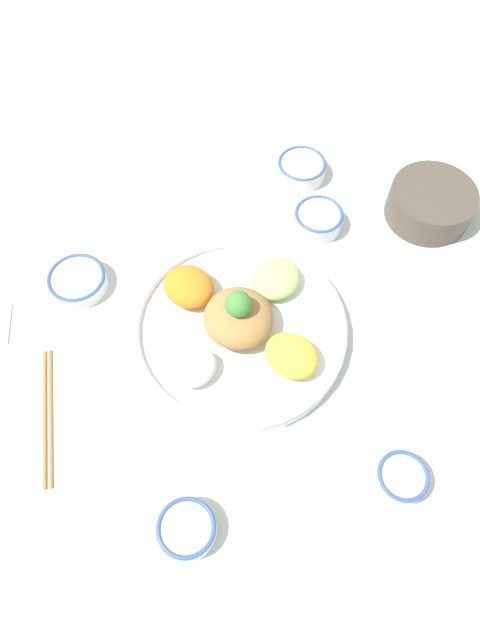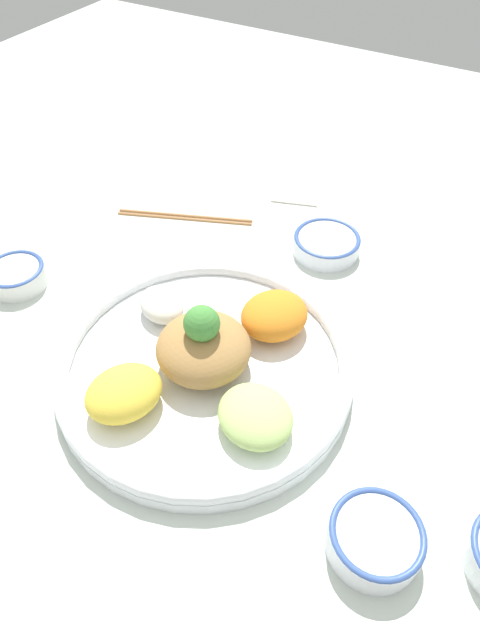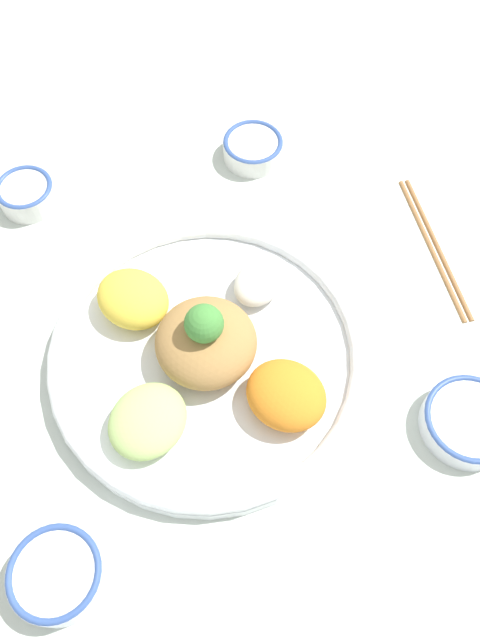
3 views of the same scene
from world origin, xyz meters
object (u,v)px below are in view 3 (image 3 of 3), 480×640
at_px(salad_platter, 206,353).
at_px(sauce_bowl_red, 253,148).
at_px(chopsticks_pair_near, 435,246).
at_px(rice_bowl_blue, 26,193).
at_px(sauce_bowl_far, 57,575).
at_px(rice_bowl_plain, 469,421).

bearing_deg(salad_platter, sauce_bowl_red, 179.33).
height_order(salad_platter, chopsticks_pair_near, salad_platter).
relative_size(salad_platter, rice_bowl_blue, 4.81).
height_order(salad_platter, sauce_bowl_far, salad_platter).
relative_size(rice_bowl_blue, rice_bowl_plain, 0.74).
relative_size(sauce_bowl_red, rice_bowl_plain, 0.82).
xyz_separation_m(rice_bowl_blue, rice_bowl_plain, (0.25, 0.63, -0.00)).
distance_m(rice_bowl_blue, sauce_bowl_far, 0.53).
distance_m(sauce_bowl_red, chopsticks_pair_near, 0.31).
distance_m(rice_bowl_blue, rice_bowl_plain, 0.68).
bearing_deg(chopsticks_pair_near, sauce_bowl_far, -59.88).
bearing_deg(chopsticks_pair_near, salad_platter, -73.31).
relative_size(rice_bowl_plain, chopsticks_pair_near, 0.47).
relative_size(salad_platter, rice_bowl_plain, 3.56).
distance_m(salad_platter, sauce_bowl_far, 0.30).
distance_m(salad_platter, sauce_bowl_red, 0.36).
xyz_separation_m(salad_platter, chopsticks_pair_near, (-0.23, 0.28, -0.02)).
bearing_deg(rice_bowl_blue, sauce_bowl_red, 114.70).
height_order(rice_bowl_plain, chopsticks_pair_near, rice_bowl_plain).
xyz_separation_m(rice_bowl_blue, sauce_bowl_far, (0.49, 0.20, 0.00)).
bearing_deg(rice_bowl_plain, rice_bowl_blue, -111.42).
height_order(rice_bowl_blue, chopsticks_pair_near, rice_bowl_blue).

